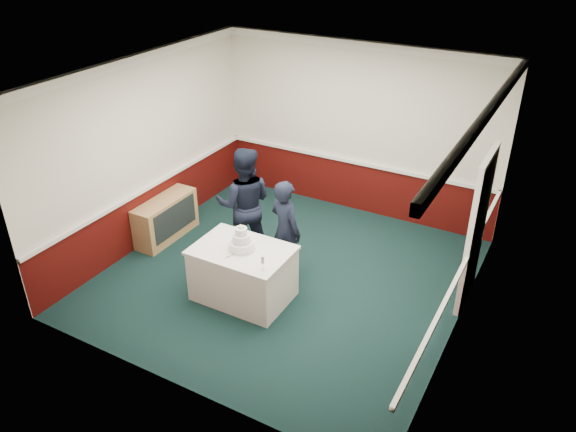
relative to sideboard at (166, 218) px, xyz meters
The scene contains 9 objects.
ground 2.30m from the sideboard, ahead, with size 5.00×5.00×0.00m, color #122C27.
room_shell 2.91m from the sideboard, 13.51° to the left, with size 5.00×5.00×3.00m.
sideboard is the anchor object (origin of this frame).
cake_table 2.15m from the sideboard, 20.87° to the right, with size 1.32×0.92×0.79m.
wedding_cake 2.21m from the sideboard, 20.87° to the right, with size 0.35×0.35×0.36m.
cake_knife 2.24m from the sideboard, 26.03° to the right, with size 0.01×0.22×0.01m, color silver.
champagne_flute 2.77m from the sideboard, 22.63° to the right, with size 0.05×0.05×0.21m.
person_man 1.55m from the sideboard, ahead, with size 0.88×0.68×1.80m, color black.
person_woman 2.30m from the sideboard, ahead, with size 0.57×0.37×1.55m, color black.
Camera 1 is at (3.37, -6.03, 4.83)m, focal length 35.00 mm.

